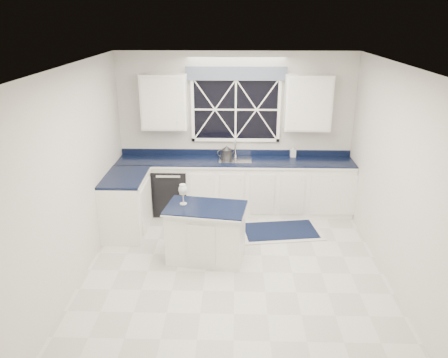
{
  "coord_description": "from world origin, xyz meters",
  "views": [
    {
      "loc": [
        -0.0,
        -5.05,
        3.27
      ],
      "look_at": [
        -0.15,
        0.4,
        1.19
      ],
      "focal_mm": 35.0,
      "sensor_mm": 36.0,
      "label": 1
    }
  ],
  "objects_px": {
    "kettle": "(226,152)",
    "soap_bottle": "(293,151)",
    "faucet": "(235,148)",
    "island": "(206,233)",
    "wine_glass": "(183,191)",
    "dishwasher": "(172,189)"
  },
  "relations": [
    {
      "from": "dishwasher",
      "to": "faucet",
      "type": "xyz_separation_m",
      "value": [
        1.1,
        0.19,
        0.69
      ]
    },
    {
      "from": "island",
      "to": "kettle",
      "type": "distance_m",
      "value": 1.85
    },
    {
      "from": "island",
      "to": "wine_glass",
      "type": "bearing_deg",
      "value": 173.09
    },
    {
      "from": "faucet",
      "to": "dishwasher",
      "type": "bearing_deg",
      "value": -169.98
    },
    {
      "from": "dishwasher",
      "to": "soap_bottle",
      "type": "relative_size",
      "value": 4.04
    },
    {
      "from": "faucet",
      "to": "island",
      "type": "xyz_separation_m",
      "value": [
        -0.4,
        -1.79,
        -0.7
      ]
    },
    {
      "from": "dishwasher",
      "to": "kettle",
      "type": "bearing_deg",
      "value": 6.98
    },
    {
      "from": "kettle",
      "to": "wine_glass",
      "type": "bearing_deg",
      "value": -106.78
    },
    {
      "from": "faucet",
      "to": "island",
      "type": "bearing_deg",
      "value": -102.48
    },
    {
      "from": "soap_bottle",
      "to": "faucet",
      "type": "bearing_deg",
      "value": -178.53
    },
    {
      "from": "faucet",
      "to": "wine_glass",
      "type": "height_order",
      "value": "faucet"
    },
    {
      "from": "kettle",
      "to": "soap_bottle",
      "type": "height_order",
      "value": "kettle"
    },
    {
      "from": "wine_glass",
      "to": "soap_bottle",
      "type": "bearing_deg",
      "value": 45.44
    },
    {
      "from": "dishwasher",
      "to": "faucet",
      "type": "relative_size",
      "value": 2.72
    },
    {
      "from": "dishwasher",
      "to": "island",
      "type": "bearing_deg",
      "value": -66.28
    },
    {
      "from": "dishwasher",
      "to": "wine_glass",
      "type": "bearing_deg",
      "value": -75.57
    },
    {
      "from": "kettle",
      "to": "island",
      "type": "bearing_deg",
      "value": -95.97
    },
    {
      "from": "island",
      "to": "kettle",
      "type": "xyz_separation_m",
      "value": [
        0.24,
        1.72,
        0.64
      ]
    },
    {
      "from": "kettle",
      "to": "wine_glass",
      "type": "xyz_separation_m",
      "value": [
        -0.56,
        -1.63,
        -0.04
      ]
    },
    {
      "from": "kettle",
      "to": "soap_bottle",
      "type": "distance_m",
      "value": 1.15
    },
    {
      "from": "faucet",
      "to": "soap_bottle",
      "type": "relative_size",
      "value": 1.49
    },
    {
      "from": "wine_glass",
      "to": "soap_bottle",
      "type": "height_order",
      "value": "soap_bottle"
    }
  ]
}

